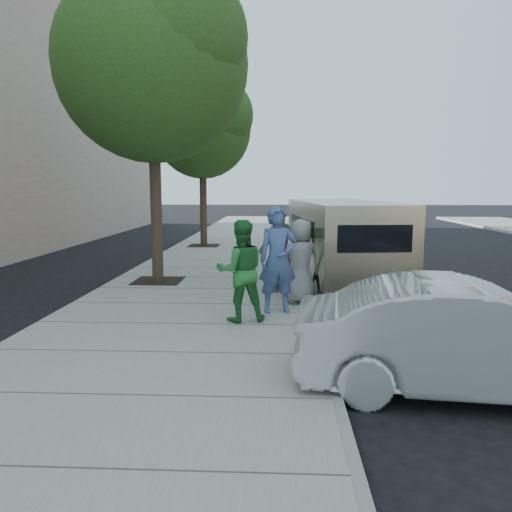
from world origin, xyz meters
The scene contains 12 objects.
ground centered at (0.00, 0.00, 0.00)m, with size 120.00×120.00×0.00m, color black.
sidewalk centered at (-1.00, 0.00, 0.07)m, with size 5.00×60.00×0.15m, color gray.
curb_face centered at (1.44, 0.00, 0.07)m, with size 0.12×60.00×0.16m, color gray.
tree_near centered at (-2.25, 2.40, 5.55)m, with size 4.62×4.60×7.53m.
tree_far centered at (-2.25, 10.00, 4.88)m, with size 3.92×3.80×6.49m.
parking_meter centered at (1.25, 1.20, 1.20)m, with size 0.32×0.20×1.46m.
van centered at (2.29, 2.53, 1.14)m, with size 2.56×5.98×2.15m.
sedan centered at (3.10, -3.92, 0.70)m, with size 1.48×4.24×1.40m, color #B3B7BA.
person_officer centered at (0.74, -0.59, 1.15)m, with size 0.73×0.48×2.00m, color #465E95.
person_green_shirt centered at (0.09, -1.25, 1.05)m, with size 0.87×0.68×1.80m, color #287A33.
person_gray_shirt centered at (1.20, 0.20, 1.01)m, with size 0.84×0.55×1.72m, color gray.
person_striped_polo centered at (0.78, 1.35, 1.11)m, with size 1.13×0.47×1.92m, color gray.
Camera 1 is at (0.78, -9.86, 2.52)m, focal length 35.00 mm.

